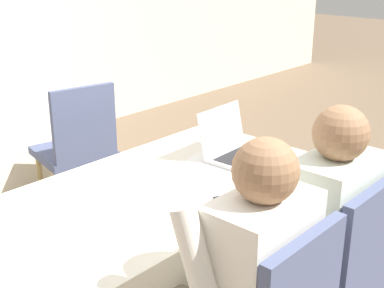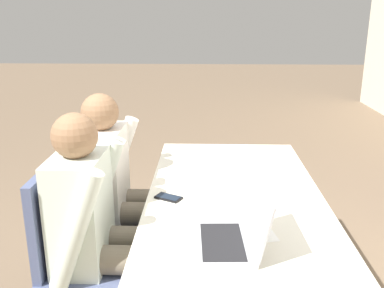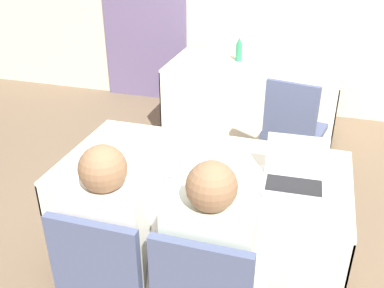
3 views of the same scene
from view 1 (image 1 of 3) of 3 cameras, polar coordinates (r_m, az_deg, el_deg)
conference_table_near at (r=2.36m, az=-3.84°, el=-8.53°), size 1.63×0.85×0.74m
laptop at (r=2.59m, az=4.79°, el=-0.50°), size 0.34×0.29×0.23m
cell_phone at (r=2.14m, az=3.70°, el=-6.30°), size 0.12×0.14×0.01m
paper_beside_laptop at (r=2.10m, az=-15.46°, el=-7.74°), size 0.29×0.35×0.00m
paper_centre_table at (r=2.54m, az=2.83°, el=-2.00°), size 0.27×0.33×0.00m
chair_near_right at (r=2.16m, az=14.78°, el=-13.41°), size 0.44×0.44×0.93m
chair_far_spare at (r=3.44m, az=-12.08°, el=-0.21°), size 0.52×0.52×0.93m
person_checkered_shirt at (r=1.80m, az=5.10°, el=-14.28°), size 0.50×0.52×1.19m
person_white_shirt at (r=2.12m, az=12.66°, el=-8.89°), size 0.50×0.52×1.19m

